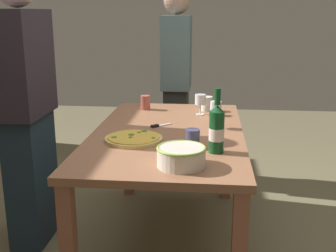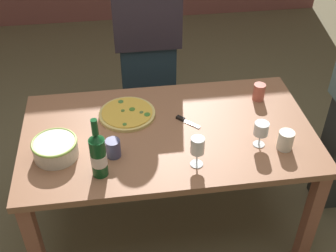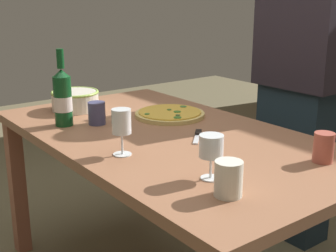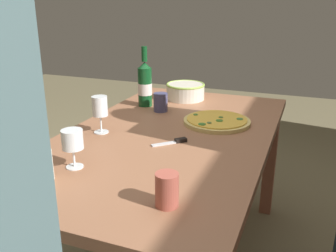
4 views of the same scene
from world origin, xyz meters
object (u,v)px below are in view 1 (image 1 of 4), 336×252
(pizza, at_px, (134,139))
(cup_spare, at_px, (207,104))
(wine_glass_by_bottle, at_px, (216,109))
(pizza_knife, at_px, (159,126))
(dining_table, at_px, (168,146))
(wine_glass_near_pizza, at_px, (200,101))
(person_host, at_px, (176,85))
(cup_ceramic, at_px, (193,138))
(serving_bowl, at_px, (181,156))
(wine_bottle, at_px, (217,129))
(person_guest_left, at_px, (26,111))
(cup_amber, at_px, (145,103))

(pizza, bearing_deg, cup_spare, -26.67)
(wine_glass_by_bottle, relative_size, pizza_knife, 1.32)
(dining_table, height_order, wine_glass_near_pizza, wine_glass_near_pizza)
(person_host, bearing_deg, cup_ceramic, 5.78)
(serving_bowl, relative_size, wine_glass_near_pizza, 1.62)
(wine_bottle, bearing_deg, person_guest_left, 73.14)
(dining_table, xyz_separation_m, cup_amber, (0.58, 0.22, 0.14))
(cup_amber, distance_m, person_host, 0.62)
(dining_table, distance_m, cup_spare, 0.64)
(wine_glass_by_bottle, distance_m, person_host, 1.12)
(wine_bottle, height_order, wine_glass_by_bottle, wine_bottle)
(wine_glass_near_pizza, bearing_deg, pizza_knife, 144.57)
(wine_bottle, bearing_deg, pizza_knife, 36.45)
(cup_spare, bearing_deg, pizza, 153.33)
(serving_bowl, height_order, pizza_knife, serving_bowl)
(cup_spare, relative_size, person_host, 0.06)
(person_guest_left, bearing_deg, wine_glass_near_pizza, 23.09)
(cup_amber, bearing_deg, pizza, -176.24)
(wine_bottle, bearing_deg, pizza, 70.61)
(cup_ceramic, xyz_separation_m, person_host, (1.48, 0.20, 0.04))
(pizza_knife, bearing_deg, wine_glass_near_pizza, -35.43)
(serving_bowl, distance_m, person_guest_left, 1.15)
(cup_spare, height_order, person_host, person_host)
(pizza, relative_size, wine_glass_by_bottle, 1.92)
(pizza, height_order, wine_glass_near_pizza, wine_glass_near_pizza)
(wine_glass_near_pizza, relative_size, cup_ceramic, 1.44)
(pizza, xyz_separation_m, serving_bowl, (-0.38, -0.29, 0.04))
(dining_table, height_order, pizza_knife, pizza_knife)
(serving_bowl, bearing_deg, wine_glass_near_pizza, -3.34)
(wine_glass_by_bottle, bearing_deg, serving_bowl, 166.79)
(dining_table, distance_m, pizza, 0.29)
(cup_amber, xyz_separation_m, person_guest_left, (-0.60, 0.65, 0.06))
(serving_bowl, distance_m, cup_ceramic, 0.29)
(serving_bowl, relative_size, cup_amber, 2.23)
(wine_glass_near_pizza, height_order, cup_amber, wine_glass_near_pizza)
(pizza, relative_size, person_guest_left, 0.19)
(dining_table, height_order, cup_spare, cup_spare)
(cup_ceramic, bearing_deg, pizza, 74.76)
(wine_glass_near_pizza, distance_m, pizza_knife, 0.44)
(cup_amber, height_order, person_host, person_host)
(dining_table, height_order, wine_glass_by_bottle, wine_glass_by_bottle)
(wine_glass_near_pizza, xyz_separation_m, pizza_knife, (-0.35, 0.25, -0.09))
(dining_table, relative_size, person_guest_left, 0.94)
(wine_bottle, xyz_separation_m, pizza_knife, (0.48, 0.35, -0.12))
(dining_table, height_order, person_guest_left, person_guest_left)
(serving_bowl, xyz_separation_m, cup_spare, (1.18, -0.11, 0.00))
(cup_ceramic, relative_size, person_host, 0.06)
(cup_spare, bearing_deg, cup_ceramic, 175.78)
(wine_glass_near_pizza, xyz_separation_m, cup_amber, (0.12, 0.41, -0.05))
(dining_table, relative_size, cup_amber, 15.39)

